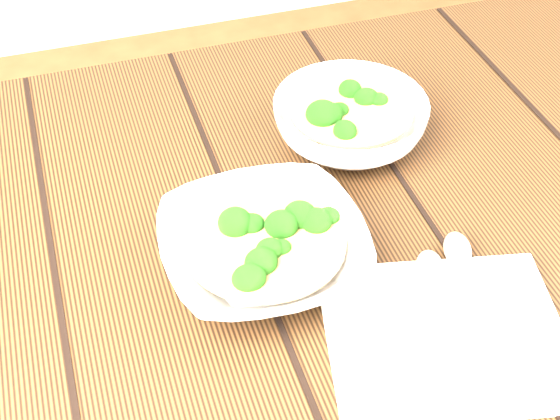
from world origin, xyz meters
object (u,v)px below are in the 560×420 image
(napkin, at_px, (445,335))
(soup_bowl_front, at_px, (264,248))
(table, at_px, (267,312))
(soup_bowl_back, at_px, (350,121))
(trivet, at_px, (297,223))

(napkin, bearing_deg, soup_bowl_front, 146.66)
(table, height_order, soup_bowl_back, soup_bowl_back)
(soup_bowl_back, bearing_deg, trivet, -130.81)
(soup_bowl_front, bearing_deg, trivet, 39.65)
(soup_bowl_back, height_order, napkin, soup_bowl_back)
(table, xyz_separation_m, soup_bowl_back, (0.15, 0.13, 0.15))
(soup_bowl_front, xyz_separation_m, soup_bowl_back, (0.16, 0.17, 0.00))
(table, xyz_separation_m, napkin, (0.12, -0.18, 0.13))
(table, relative_size, soup_bowl_back, 5.49)
(table, bearing_deg, trivet, 8.27)
(napkin, bearing_deg, soup_bowl_back, 98.23)
(table, distance_m, trivet, 0.14)
(table, relative_size, napkin, 5.38)
(table, height_order, trivet, trivet)
(soup_bowl_back, bearing_deg, napkin, -94.52)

